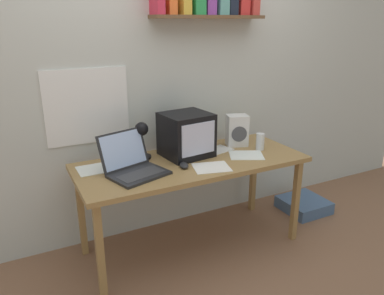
# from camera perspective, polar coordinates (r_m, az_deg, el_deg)

# --- Properties ---
(ground_plane) EXTENTS (12.00, 12.00, 0.00)m
(ground_plane) POSITION_cam_1_polar(r_m,az_deg,el_deg) (3.05, 0.00, -14.67)
(ground_plane) COLOR #8A6047
(back_wall) EXTENTS (5.60, 0.24, 2.60)m
(back_wall) POSITION_cam_1_polar(r_m,az_deg,el_deg) (2.98, -3.96, 11.63)
(back_wall) COLOR silver
(back_wall) RESTS_ON ground_plane
(corner_desk) EXTENTS (1.67, 0.69, 0.72)m
(corner_desk) POSITION_cam_1_polar(r_m,az_deg,el_deg) (2.75, 0.00, -3.18)
(corner_desk) COLOR #A17A46
(corner_desk) RESTS_ON ground_plane
(crt_monitor) EXTENTS (0.37, 0.35, 0.32)m
(crt_monitor) POSITION_cam_1_polar(r_m,az_deg,el_deg) (2.78, -0.87, 1.95)
(crt_monitor) COLOR black
(crt_monitor) RESTS_ON corner_desk
(laptop) EXTENTS (0.44, 0.43, 0.26)m
(laptop) POSITION_cam_1_polar(r_m,az_deg,el_deg) (2.52, -9.11, -2.42)
(laptop) COLOR #232326
(laptop) RESTS_ON corner_desk
(desk_lamp) EXTENTS (0.14, 0.18, 0.29)m
(desk_lamp) POSITION_cam_1_polar(r_m,az_deg,el_deg) (2.70, -7.70, 1.72)
(desk_lamp) COLOR black
(desk_lamp) RESTS_ON corner_desk
(juice_glass) EXTENTS (0.07, 0.07, 0.13)m
(juice_glass) POSITION_cam_1_polar(r_m,az_deg,el_deg) (2.98, 10.34, 0.78)
(juice_glass) COLOR white
(juice_glass) RESTS_ON corner_desk
(space_heater) EXTENTS (0.19, 0.17, 0.25)m
(space_heater) POSITION_cam_1_polar(r_m,az_deg,el_deg) (3.04, 6.88, 2.60)
(space_heater) COLOR white
(space_heater) RESTS_ON corner_desk
(computer_mouse) EXTENTS (0.09, 0.12, 0.03)m
(computer_mouse) POSITION_cam_1_polar(r_m,az_deg,el_deg) (2.59, -1.24, -2.73)
(computer_mouse) COLOR #232326
(computer_mouse) RESTS_ON corner_desk
(open_notebook) EXTENTS (0.22, 0.20, 0.00)m
(open_notebook) POSITION_cam_1_polar(r_m,az_deg,el_deg) (2.65, -14.72, -3.21)
(open_notebook) COLOR white
(open_notebook) RESTS_ON corner_desk
(printed_handout) EXTENTS (0.24, 0.20, 0.00)m
(printed_handout) POSITION_cam_1_polar(r_m,az_deg,el_deg) (2.95, 4.06, -0.33)
(printed_handout) COLOR white
(printed_handout) RESTS_ON corner_desk
(loose_paper_near_laptop) EXTENTS (0.29, 0.26, 0.00)m
(loose_paper_near_laptop) POSITION_cam_1_polar(r_m,az_deg,el_deg) (2.60, 2.99, -3.05)
(loose_paper_near_laptop) COLOR white
(loose_paper_near_laptop) RESTS_ON corner_desk
(loose_paper_near_monitor) EXTENTS (0.32, 0.30, 0.00)m
(loose_paper_near_monitor) POSITION_cam_1_polar(r_m,az_deg,el_deg) (2.85, 8.26, -1.16)
(loose_paper_near_monitor) COLOR white
(loose_paper_near_monitor) RESTS_ON corner_desk
(floor_cushion) EXTENTS (0.38, 0.38, 0.11)m
(floor_cushion) POSITION_cam_1_polar(r_m,az_deg,el_deg) (3.68, 16.65, -8.36)
(floor_cushion) COLOR #4B6891
(floor_cushion) RESTS_ON ground_plane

